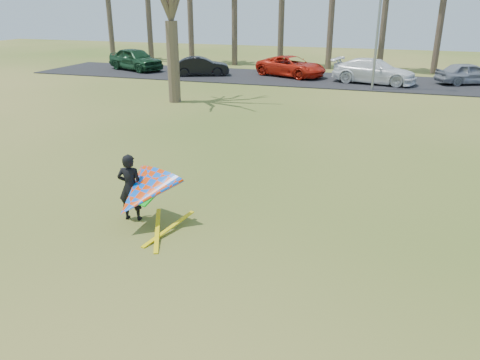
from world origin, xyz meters
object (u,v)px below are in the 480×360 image
(car_1, at_px, (201,66))
(kite_flyer, at_px, (140,193))
(car_2, at_px, (291,66))
(car_0, at_px, (135,59))
(car_4, at_px, (468,73))
(car_3, at_px, (374,71))
(streetlight, at_px, (382,14))

(car_1, bearing_deg, kite_flyer, 176.07)
(car_1, relative_size, car_2, 0.78)
(car_0, bearing_deg, car_4, -64.37)
(car_0, relative_size, car_2, 0.97)
(car_2, relative_size, kite_flyer, 2.16)
(kite_flyer, bearing_deg, car_4, 68.13)
(car_3, bearing_deg, car_2, 89.61)
(car_0, xyz_separation_m, car_1, (5.98, -1.03, -0.18))
(car_3, height_order, kite_flyer, kite_flyer)
(car_3, bearing_deg, car_1, 103.45)
(car_2, xyz_separation_m, car_3, (5.83, -1.27, 0.07))
(car_2, bearing_deg, streetlight, -97.55)
(streetlight, bearing_deg, car_0, 170.40)
(car_0, distance_m, car_4, 24.00)
(streetlight, xyz_separation_m, car_1, (-12.39, 2.07, -3.74))
(car_1, bearing_deg, car_3, -111.58)
(car_1, xyz_separation_m, car_3, (12.16, 0.34, 0.12))
(car_3, height_order, car_4, car_3)
(car_3, xyz_separation_m, car_4, (5.85, 1.51, -0.09))
(streetlight, height_order, car_4, streetlight)
(streetlight, bearing_deg, car_4, 34.94)
(car_4, xyz_separation_m, kite_flyer, (-9.98, -24.87, 0.09))
(car_4, distance_m, kite_flyer, 26.79)
(kite_flyer, bearing_deg, car_3, 79.97)
(streetlight, relative_size, car_4, 1.97)
(streetlight, height_order, car_2, streetlight)
(streetlight, relative_size, kite_flyer, 3.35)
(streetlight, distance_m, kite_flyer, 21.69)
(car_0, relative_size, car_1, 1.23)
(car_3, bearing_deg, car_4, -63.62)
(car_2, distance_m, car_3, 5.96)
(car_4, bearing_deg, car_2, 66.60)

